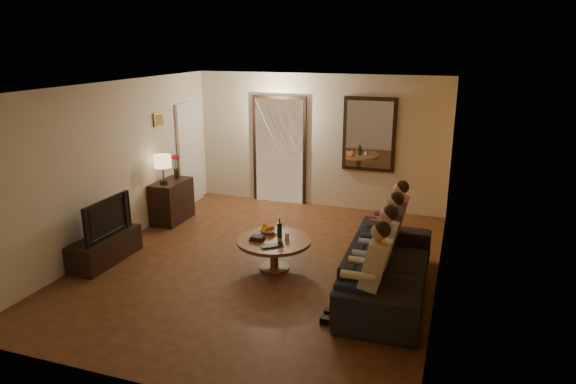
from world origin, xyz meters
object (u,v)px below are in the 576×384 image
(person_a, at_px, (369,279))
(person_c, at_px, (385,241))
(laptop, at_px, (274,247))
(person_b, at_px, (378,259))
(table_lamp, at_px, (163,169))
(bowl, at_px, (268,231))
(dresser, at_px, (172,201))
(coffee_table, at_px, (274,254))
(tv, at_px, (102,217))
(person_d, at_px, (391,227))
(wine_bottle, at_px, (280,227))
(sofa, at_px, (388,268))
(tv_stand, at_px, (105,248))
(dog, at_px, (366,263))

(person_a, height_order, person_c, same)
(laptop, bearing_deg, person_b, -53.99)
(table_lamp, relative_size, bowl, 2.08)
(laptop, bearing_deg, dresser, 103.86)
(coffee_table, bearing_deg, tv, -166.96)
(person_a, xyz_separation_m, coffee_table, (-1.57, 1.13, -0.38))
(person_a, relative_size, person_d, 1.00)
(table_lamp, distance_m, wine_bottle, 2.76)
(table_lamp, height_order, person_d, table_lamp)
(dresser, bearing_deg, bowl, -25.71)
(table_lamp, bearing_deg, laptop, -28.27)
(person_b, bearing_deg, person_a, -90.00)
(sofa, relative_size, person_c, 2.07)
(person_a, relative_size, laptop, 3.65)
(person_b, distance_m, person_c, 0.60)
(sofa, xyz_separation_m, person_c, (-0.10, 0.30, 0.24))
(person_c, xyz_separation_m, person_d, (0.00, 0.60, 0.00))
(person_c, height_order, bowl, person_c)
(person_d, distance_m, wine_bottle, 1.62)
(tv_stand, relative_size, laptop, 3.71)
(wine_bottle, bearing_deg, coffee_table, -116.57)
(person_c, xyz_separation_m, laptop, (-1.47, -0.35, -0.14))
(tv_stand, bearing_deg, person_c, 9.01)
(dog, relative_size, bowl, 2.16)
(sofa, height_order, person_c, person_c)
(tv_stand, xyz_separation_m, sofa, (4.15, 0.34, 0.16))
(person_d, bearing_deg, tv_stand, -162.95)
(person_d, distance_m, bowl, 1.81)
(dresser, relative_size, wine_bottle, 2.74)
(table_lamp, distance_m, bowl, 2.53)
(person_d, height_order, wine_bottle, person_d)
(tv_stand, relative_size, coffee_table, 1.15)
(tv_stand, relative_size, tv, 1.21)
(dresser, height_order, table_lamp, table_lamp)
(person_a, bearing_deg, bowl, 142.27)
(tv_stand, relative_size, person_a, 1.02)
(person_d, bearing_deg, person_c, -90.00)
(tv_stand, xyz_separation_m, person_c, (4.05, 0.64, 0.40))
(person_c, distance_m, laptop, 1.51)
(table_lamp, xyz_separation_m, bowl, (2.30, -0.89, -0.54))
(tv_stand, xyz_separation_m, wine_bottle, (2.53, 0.68, 0.40))
(bowl, bearing_deg, person_a, -37.73)
(tv, height_order, bowl, tv)
(tv, bearing_deg, person_a, -97.84)
(table_lamp, bearing_deg, tv_stand, -90.00)
(person_c, bearing_deg, coffee_table, -177.54)
(coffee_table, distance_m, bowl, 0.38)
(dresser, xyz_separation_m, dog, (3.83, -1.34, -0.10))
(dresser, height_order, coffee_table, dresser)
(person_b, relative_size, coffee_table, 1.13)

